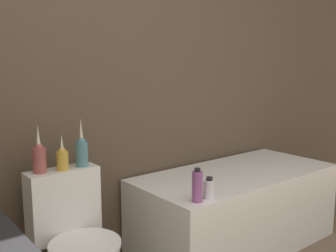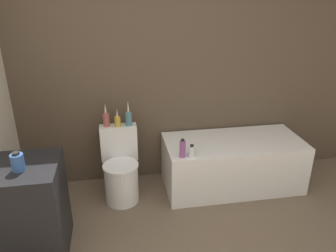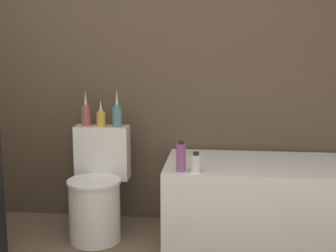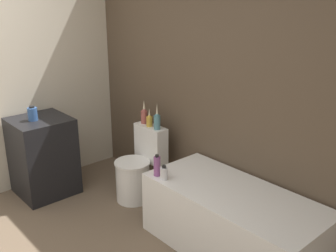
# 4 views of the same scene
# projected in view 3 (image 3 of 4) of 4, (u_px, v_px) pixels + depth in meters

# --- Properties ---
(wall_back_tiled) EXTENTS (6.40, 0.06, 2.60)m
(wall_back_tiled) POSITION_uv_depth(u_px,v_px,m) (172.00, 51.00, 3.48)
(wall_back_tiled) COLOR brown
(wall_back_tiled) RESTS_ON ground_plane
(bathtub) EXTENTS (1.52, 0.70, 0.57)m
(bathtub) POSITION_uv_depth(u_px,v_px,m) (277.00, 203.00, 3.18)
(bathtub) COLOR white
(bathtub) RESTS_ON ground
(toilet) EXTENTS (0.39, 0.51, 0.77)m
(toilet) POSITION_uv_depth(u_px,v_px,m) (97.00, 192.00, 3.29)
(toilet) COLOR white
(toilet) RESTS_ON ground
(vase_gold) EXTENTS (0.07, 0.07, 0.26)m
(vase_gold) POSITION_uv_depth(u_px,v_px,m) (86.00, 114.00, 3.39)
(vase_gold) COLOR #994C47
(vase_gold) RESTS_ON toilet
(vase_silver) EXTENTS (0.06, 0.06, 0.20)m
(vase_silver) POSITION_uv_depth(u_px,v_px,m) (101.00, 117.00, 3.36)
(vase_silver) COLOR gold
(vase_silver) RESTS_ON toilet
(vase_bronze) EXTENTS (0.07, 0.07, 0.27)m
(vase_bronze) POSITION_uv_depth(u_px,v_px,m) (117.00, 114.00, 3.35)
(vase_bronze) COLOR teal
(vase_bronze) RESTS_ON toilet
(shampoo_bottle_tall) EXTENTS (0.06, 0.06, 0.20)m
(shampoo_bottle_tall) POSITION_uv_depth(u_px,v_px,m) (181.00, 157.00, 2.92)
(shampoo_bottle_tall) COLOR #8C4C8C
(shampoo_bottle_tall) RESTS_ON bathtub
(shampoo_bottle_short) EXTENTS (0.07, 0.07, 0.13)m
(shampoo_bottle_short) POSITION_uv_depth(u_px,v_px,m) (196.00, 163.00, 2.91)
(shampoo_bottle_short) COLOR silver
(shampoo_bottle_short) RESTS_ON bathtub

